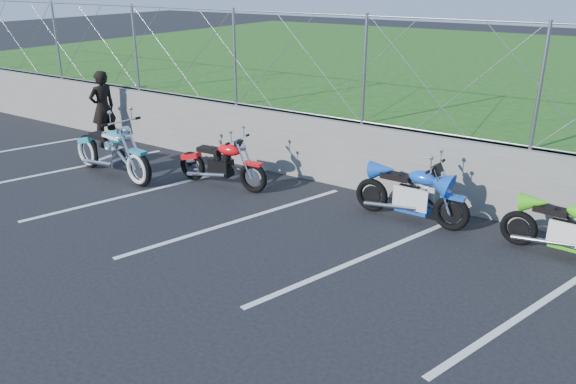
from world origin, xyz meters
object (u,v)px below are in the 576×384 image
Objects in this scene: naked_orange at (223,165)px; person_standing at (103,108)px; sportbike_blue at (412,196)px; sportbike_green at (569,231)px; cruiser_turquoise at (113,153)px.

person_standing reaches higher than naked_orange.
sportbike_blue is at bearing 97.44° from person_standing.
naked_orange reaches higher than sportbike_green.
naked_orange is 1.01× the size of sportbike_blue.
cruiser_turquoise is 1.33× the size of sportbike_green.
person_standing is (-8.12, 0.30, 0.44)m from sportbike_blue.
naked_orange is (2.25, 0.80, -0.07)m from cruiser_turquoise.
naked_orange is 1.15× the size of person_standing.
naked_orange is 6.17m from sportbike_green.
sportbike_green is at bearing 0.13° from naked_orange.
sportbike_green is at bearing 97.93° from person_standing.
person_standing is (-4.39, 0.77, 0.46)m from naked_orange.
sportbike_green is (8.39, 1.26, -0.08)m from cruiser_turquoise.
person_standing is at bearing 165.89° from naked_orange.
sportbike_green is 2.42m from sportbike_blue.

